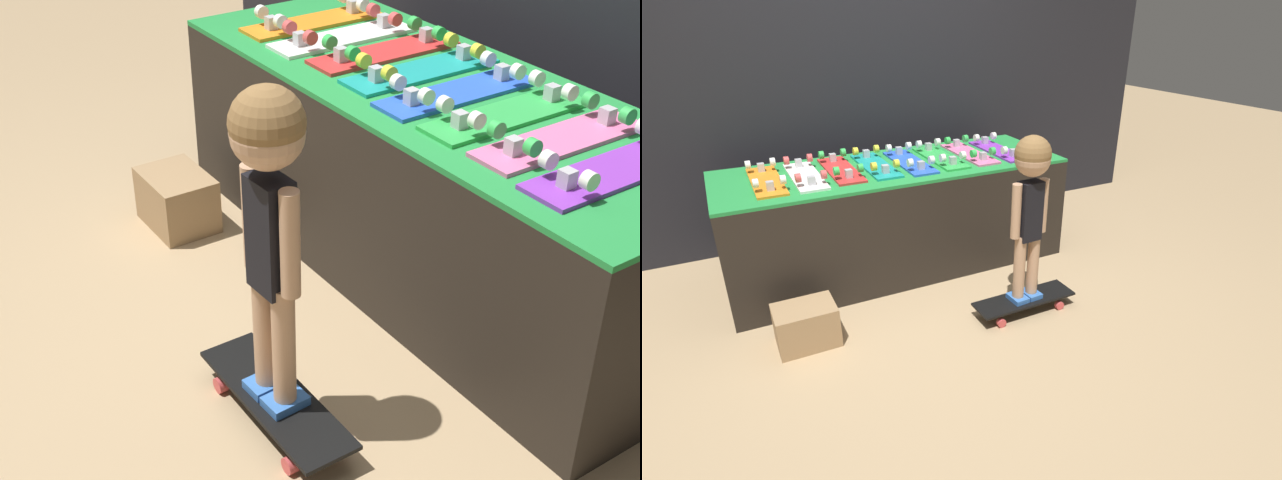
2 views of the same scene
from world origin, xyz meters
The scene contains 13 objects.
ground_plane centered at (0.00, 0.00, 0.00)m, with size 16.00×16.00×0.00m, color tan.
display_rack centered at (0.00, 0.51, 0.36)m, with size 2.25×0.82×0.72m.
skateboard_orange_on_rack centered at (-0.80, 0.52, 0.74)m, with size 0.18×0.60×0.09m.
skateboard_white_on_rack centered at (-0.57, 0.51, 0.74)m, with size 0.18×0.60×0.09m.
skateboard_red_on_rack centered at (-0.34, 0.54, 0.74)m, with size 0.18×0.60×0.09m.
skateboard_teal_on_rack centered at (-0.11, 0.53, 0.74)m, with size 0.18×0.60×0.09m.
skateboard_blue_on_rack centered at (0.11, 0.50, 0.74)m, with size 0.18×0.60×0.09m.
skateboard_green_on_rack centered at (0.34, 0.51, 0.74)m, with size 0.18×0.60×0.09m.
skateboard_pink_on_rack centered at (0.57, 0.51, 0.74)m, with size 0.18×0.60×0.09m.
skateboard_purple_on_rack centered at (0.80, 0.49, 0.74)m, with size 0.18×0.60×0.09m.
skateboard_on_floor centered at (0.45, -0.43, 0.07)m, with size 0.62×0.19×0.09m.
child centered at (0.45, -0.43, 0.78)m, with size 0.24×0.20×0.98m.
storage_box centered at (-0.78, -0.16, 0.11)m, with size 0.32×0.24×0.23m.
Camera 1 is at (2.20, -1.44, 1.87)m, focal length 50.00 mm.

